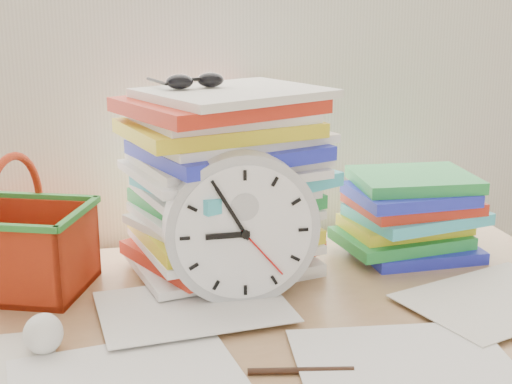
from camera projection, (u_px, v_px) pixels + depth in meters
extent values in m
cube|color=#AA7C4F|center=(228.00, 314.00, 1.27)|extent=(1.40, 0.70, 0.03)
cylinder|color=#AA7C4F|center=(462.00, 375.00, 1.79)|extent=(0.04, 0.04, 0.72)
cylinder|color=#B6B8BB|center=(242.00, 228.00, 1.25)|extent=(0.27, 0.05, 0.27)
sphere|color=white|center=(43.00, 333.00, 1.09)|extent=(0.06, 0.06, 0.06)
cylinder|color=black|center=(301.00, 371.00, 1.04)|extent=(0.15, 0.04, 0.01)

